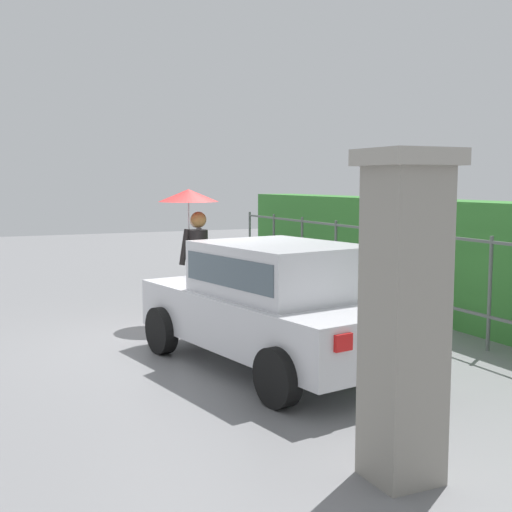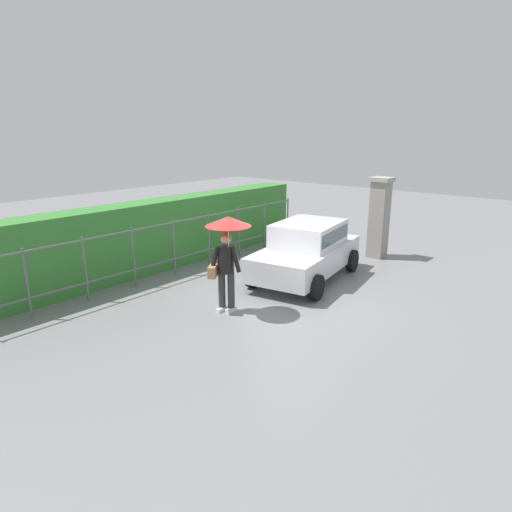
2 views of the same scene
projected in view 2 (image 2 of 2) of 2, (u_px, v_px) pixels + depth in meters
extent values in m
plane|color=slate|center=(289.00, 298.00, 10.23)|extent=(40.00, 40.00, 0.00)
cube|color=silver|center=(306.00, 257.00, 11.45)|extent=(3.93, 2.25, 0.60)
cube|color=silver|center=(309.00, 234.00, 11.41)|extent=(2.12, 1.74, 0.60)
cube|color=#4C5B66|center=(309.00, 233.00, 11.40)|extent=(1.97, 1.74, 0.33)
cylinder|color=black|center=(316.00, 287.00, 10.08)|extent=(0.62, 0.28, 0.60)
cylinder|color=black|center=(253.00, 275.00, 10.90)|extent=(0.62, 0.28, 0.60)
cylinder|color=black|center=(352.00, 261.00, 12.15)|extent=(0.62, 0.28, 0.60)
cylinder|color=black|center=(297.00, 252.00, 12.97)|extent=(0.62, 0.28, 0.60)
cube|color=red|center=(350.00, 240.00, 12.68)|extent=(0.09, 0.21, 0.16)
cube|color=red|center=(315.00, 235.00, 13.22)|extent=(0.09, 0.21, 0.16)
cylinder|color=#333333|center=(231.00, 292.00, 9.43)|extent=(0.15, 0.15, 0.86)
cylinder|color=#333333|center=(222.00, 291.00, 9.45)|extent=(0.15, 0.15, 0.86)
cube|color=white|center=(231.00, 310.00, 9.48)|extent=(0.26, 0.10, 0.08)
cube|color=white|center=(222.00, 309.00, 9.50)|extent=(0.26, 0.10, 0.08)
cylinder|color=black|center=(226.00, 259.00, 9.24)|extent=(0.34, 0.34, 0.58)
sphere|color=#DBAD89|center=(225.00, 239.00, 9.13)|extent=(0.22, 0.22, 0.22)
sphere|color=olive|center=(226.00, 238.00, 9.15)|extent=(0.25, 0.25, 0.25)
cylinder|color=black|center=(236.00, 259.00, 9.13)|extent=(0.20, 0.24, 0.56)
cylinder|color=black|center=(215.00, 259.00, 9.18)|extent=(0.20, 0.24, 0.56)
cylinder|color=#B2B2B7|center=(229.00, 244.00, 9.04)|extent=(0.02, 0.02, 0.77)
cone|color=red|center=(228.00, 221.00, 8.91)|extent=(0.94, 0.94, 0.20)
cube|color=tan|center=(213.00, 271.00, 9.22)|extent=(0.37, 0.32, 0.24)
cube|color=gray|center=(379.00, 220.00, 13.31)|extent=(0.48, 0.48, 2.30)
cube|color=#9E998E|center=(382.00, 179.00, 12.98)|extent=(0.60, 0.60, 0.12)
cylinder|color=#59605B|center=(27.00, 284.00, 8.94)|extent=(0.05, 0.05, 1.50)
cylinder|color=#59605B|center=(85.00, 270.00, 9.87)|extent=(0.05, 0.05, 1.50)
cylinder|color=#59605B|center=(134.00, 258.00, 10.80)|extent=(0.05, 0.05, 1.50)
cylinder|color=#59605B|center=(174.00, 248.00, 11.73)|extent=(0.05, 0.05, 1.50)
cylinder|color=#59605B|center=(209.00, 239.00, 12.65)|extent=(0.05, 0.05, 1.50)
cylinder|color=#59605B|center=(239.00, 232.00, 13.58)|extent=(0.05, 0.05, 1.50)
cylinder|color=#59605B|center=(265.00, 225.00, 14.51)|extent=(0.05, 0.05, 1.50)
cylinder|color=#59605B|center=(288.00, 219.00, 15.44)|extent=(0.05, 0.05, 1.50)
cube|color=#59605B|center=(173.00, 223.00, 11.54)|extent=(10.12, 0.03, 0.04)
cube|color=#59605B|center=(175.00, 258.00, 11.81)|extent=(10.12, 0.03, 0.04)
cube|color=#387F33|center=(153.00, 235.00, 12.23)|extent=(11.12, 0.90, 1.90)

